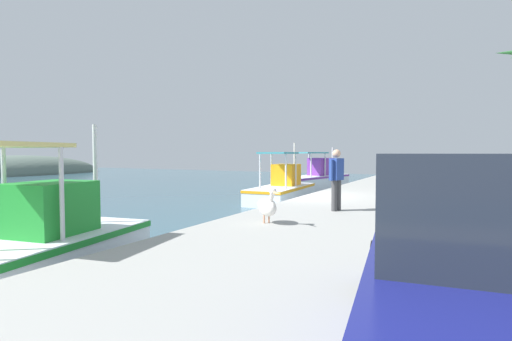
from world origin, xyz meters
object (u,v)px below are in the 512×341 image
Objects in this scene: fishing_boat_nearest at (27,249)px; fishing_boat_third at (315,179)px; parked_car at (496,273)px; fisherman_standing at (336,177)px; fishing_boat_second at (282,189)px; mooring_bollard_second at (382,172)px; pelican at (267,206)px.

fishing_boat_nearest reaches higher than fishing_boat_third.
fishing_boat_nearest reaches higher than parked_car.
fishing_boat_second is at bearing 33.84° from fisherman_standing.
fisherman_standing is at bearing -174.46° from mooring_bollard_second.
fisherman_standing is (2.58, -0.83, 0.52)m from pelican.
fishing_boat_third reaches higher than pelican.
fishing_boat_third is (6.61, 0.56, 0.08)m from fishing_boat_second.
parked_car is at bearing -137.97° from pelican.
pelican is 2.76m from fisherman_standing.
fishing_boat_nearest is at bearing 82.66° from parked_car.
fisherman_standing is (-13.59, -5.24, 1.03)m from fishing_boat_third.
fishing_boat_nearest is 4.73m from pelican.
fishing_boat_second reaches higher than parked_car.
pelican is 5.96m from parked_car.
fishing_boat_third reaches higher than parked_car.
fishing_boat_third is at bearing 15.26° from pelican.
fishing_boat_second is 10.83× the size of mooring_bollard_second.
mooring_bollard_second is at bearing -5.61° from fishing_boat_nearest.
pelican is 1.76× the size of mooring_bollard_second.
mooring_bollard_second is at bearing -16.41° from fishing_boat_second.
fishing_boat_second is (13.06, 0.73, -0.02)m from fishing_boat_nearest.
fishing_boat_third reaches higher than mooring_bollard_second.
pelican is 0.20× the size of parked_car.
parked_car is (-4.42, -3.98, 0.32)m from pelican.
pelican is at bearing -177.58° from mooring_bollard_second.
fisherman_standing reaches higher than mooring_bollard_second.
fishing_boat_third is at bearing 135.46° from mooring_bollard_second.
fisherman_standing is at bearing -33.07° from fishing_boat_nearest.
fishing_boat_nearest is 0.99× the size of fishing_boat_second.
mooring_bollard_second is at bearing -44.54° from fishing_boat_third.
fishing_boat_third is 5.10m from mooring_bollard_second.
mooring_bollard_second is (23.30, -2.29, 0.42)m from fishing_boat_nearest.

